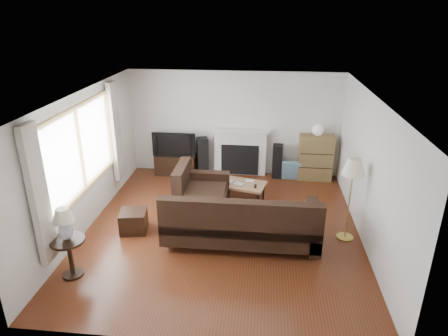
# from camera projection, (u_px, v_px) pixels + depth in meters

# --- Properties ---
(room) EXTENTS (5.10, 5.60, 2.54)m
(room) POSITION_uv_depth(u_px,v_px,m) (222.00, 167.00, 6.99)
(room) COLOR #592713
(room) RESTS_ON ground
(window) EXTENTS (0.12, 2.74, 1.54)m
(window) POSITION_uv_depth(u_px,v_px,m) (81.00, 149.00, 6.92)
(window) COLOR olive
(window) RESTS_ON room
(curtain_near) EXTENTS (0.10, 0.35, 2.10)m
(curtain_near) POSITION_uv_depth(u_px,v_px,m) (39.00, 196.00, 5.58)
(curtain_near) COLOR beige
(curtain_near) RESTS_ON room
(curtain_far) EXTENTS (0.10, 0.35, 2.10)m
(curtain_far) POSITION_uv_depth(u_px,v_px,m) (115.00, 132.00, 8.37)
(curtain_far) COLOR beige
(curtain_far) RESTS_ON room
(fireplace) EXTENTS (1.40, 0.26, 1.15)m
(fireplace) POSITION_uv_depth(u_px,v_px,m) (240.00, 152.00, 9.66)
(fireplace) COLOR white
(fireplace) RESTS_ON room
(tv_stand) EXTENTS (0.98, 0.44, 0.49)m
(tv_stand) POSITION_uv_depth(u_px,v_px,m) (176.00, 164.00, 9.80)
(tv_stand) COLOR black
(tv_stand) RESTS_ON ground
(television) EXTENTS (1.04, 0.14, 0.60)m
(television) POSITION_uv_depth(u_px,v_px,m) (175.00, 143.00, 9.60)
(television) COLOR black
(television) RESTS_ON tv_stand
(speaker_left) EXTENTS (0.33, 0.37, 0.93)m
(speaker_left) POSITION_uv_depth(u_px,v_px,m) (203.00, 156.00, 9.69)
(speaker_left) COLOR black
(speaker_left) RESTS_ON ground
(speaker_right) EXTENTS (0.24, 0.29, 0.82)m
(speaker_right) POSITION_uv_depth(u_px,v_px,m) (277.00, 161.00, 9.55)
(speaker_right) COLOR black
(speaker_right) RESTS_ON ground
(bookshelf) EXTENTS (0.79, 0.38, 1.09)m
(bookshelf) POSITION_uv_depth(u_px,v_px,m) (315.00, 157.00, 9.40)
(bookshelf) COLOR olive
(bookshelf) RESTS_ON ground
(globe_lamp) EXTENTS (0.26, 0.26, 0.26)m
(globe_lamp) POSITION_uv_depth(u_px,v_px,m) (318.00, 130.00, 9.14)
(globe_lamp) COLOR white
(globe_lamp) RESTS_ON bookshelf
(sectional_sofa) EXTENTS (2.89, 2.11, 0.93)m
(sectional_sofa) POSITION_uv_depth(u_px,v_px,m) (241.00, 218.00, 6.87)
(sectional_sofa) COLOR black
(sectional_sofa) RESTS_ON ground
(coffee_table) EXTENTS (1.21, 0.84, 0.43)m
(coffee_table) POSITION_uv_depth(u_px,v_px,m) (239.00, 192.00, 8.42)
(coffee_table) COLOR #A0734C
(coffee_table) RESTS_ON ground
(footstool) EXTENTS (0.54, 0.54, 0.40)m
(footstool) POSITION_uv_depth(u_px,v_px,m) (134.00, 221.00, 7.32)
(footstool) COLOR black
(footstool) RESTS_ON ground
(floor_lamp) EXTENTS (0.42, 0.42, 1.52)m
(floor_lamp) POSITION_uv_depth(u_px,v_px,m) (350.00, 200.00, 6.87)
(floor_lamp) COLOR #AB933B
(floor_lamp) RESTS_ON ground
(side_table) EXTENTS (0.51, 0.51, 0.64)m
(side_table) POSITION_uv_depth(u_px,v_px,m) (70.00, 257.00, 6.06)
(side_table) COLOR black
(side_table) RESTS_ON ground
(table_lamp) EXTENTS (0.32, 0.32, 0.51)m
(table_lamp) POSITION_uv_depth(u_px,v_px,m) (65.00, 225.00, 5.84)
(table_lamp) COLOR silver
(table_lamp) RESTS_ON side_table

